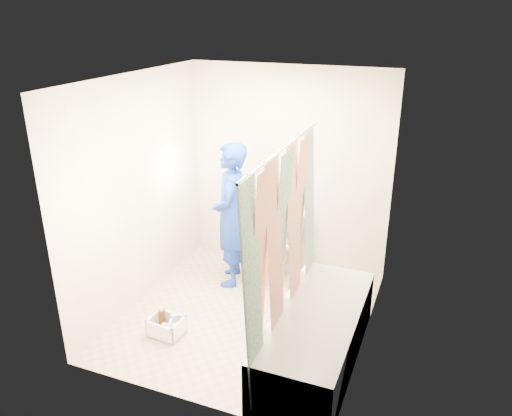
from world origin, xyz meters
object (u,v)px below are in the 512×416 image
at_px(bathtub, 316,335).
at_px(toilet, 274,246).
at_px(plumber, 230,215).
at_px(cleaning_caddy, 167,328).

height_order(bathtub, toilet, toilet).
xyz_separation_m(bathtub, toilet, (-0.87, 1.30, 0.12)).
xyz_separation_m(plumber, cleaning_caddy, (-0.15, -1.20, -0.74)).
bearing_deg(plumber, bathtub, 32.89).
relative_size(bathtub, cleaning_caddy, 5.30).
relative_size(bathtub, toilet, 2.23).
xyz_separation_m(bathtub, plumber, (-1.29, 1.02, 0.56)).
distance_m(bathtub, toilet, 1.57).
height_order(toilet, plumber, plumber).
bearing_deg(toilet, plumber, -125.51).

